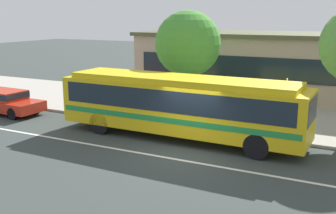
# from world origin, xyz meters

# --- Properties ---
(ground_plane) EXTENTS (120.00, 120.00, 0.00)m
(ground_plane) POSITION_xyz_m (0.00, 0.00, 0.00)
(ground_plane) COLOR #353C3A
(sidewalk_slab) EXTENTS (60.00, 8.00, 0.12)m
(sidewalk_slab) POSITION_xyz_m (0.00, 7.11, 0.06)
(sidewalk_slab) COLOR #A59E94
(sidewalk_slab) RESTS_ON ground_plane
(lane_stripe_center) EXTENTS (56.00, 0.16, 0.01)m
(lane_stripe_center) POSITION_xyz_m (0.00, -0.80, 0.00)
(lane_stripe_center) COLOR silver
(lane_stripe_center) RESTS_ON ground_plane
(transit_bus) EXTENTS (11.12, 2.63, 2.75)m
(transit_bus) POSITION_xyz_m (-1.04, 1.76, 1.60)
(transit_bus) COLOR gold
(transit_bus) RESTS_ON ground_plane
(sedan_behind_bus) EXTENTS (4.51, 1.98, 1.29)m
(sedan_behind_bus) POSITION_xyz_m (-11.78, 1.62, 0.72)
(sedan_behind_bus) COLOR red
(sedan_behind_bus) RESTS_ON ground_plane
(pedestrian_waiting_near_sign) EXTENTS (0.48, 0.48, 1.61)m
(pedestrian_waiting_near_sign) POSITION_xyz_m (1.44, 4.91, 1.06)
(pedestrian_waiting_near_sign) COLOR #1E214B
(pedestrian_waiting_near_sign) RESTS_ON sidewalk_slab
(bus_stop_sign) EXTENTS (0.12, 0.44, 2.60)m
(bus_stop_sign) POSITION_xyz_m (3.15, 3.49, 1.78)
(bus_stop_sign) COLOR gray
(bus_stop_sign) RESTS_ON sidewalk_slab
(street_tree_near_stop) EXTENTS (3.61, 3.61, 5.52)m
(street_tree_near_stop) POSITION_xyz_m (-2.81, 6.48, 3.82)
(street_tree_near_stop) COLOR brown
(street_tree_near_stop) RESTS_ON sidewalk_slab
(station_building) EXTENTS (19.87, 7.05, 4.22)m
(station_building) POSITION_xyz_m (1.16, 13.54, 2.12)
(station_building) COLOR tan
(station_building) RESTS_ON ground_plane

